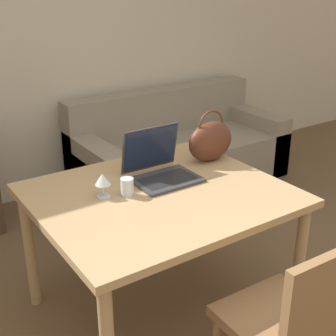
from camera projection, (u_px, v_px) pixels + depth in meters
name	position (u px, v px, depth m)	size (l,w,h in m)	color
wall_back	(19.00, 36.00, 3.61)	(10.00, 0.06, 2.70)	beige
dining_table	(160.00, 206.00, 2.43)	(1.25, 1.07, 0.76)	tan
chair	(294.00, 320.00, 1.88)	(0.45, 0.45, 0.88)	olive
couch	(178.00, 152.00, 4.27)	(1.91, 0.85, 0.82)	gray
laptop	(159.00, 165.00, 2.55)	(0.35, 0.32, 0.27)	#38383D
drinking_glass	(127.00, 187.00, 2.34)	(0.07, 0.07, 0.09)	silver
wine_glass	(103.00, 181.00, 2.31)	(0.08, 0.08, 0.12)	silver
handbag	(210.00, 141.00, 2.75)	(0.30, 0.14, 0.31)	#592D1E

